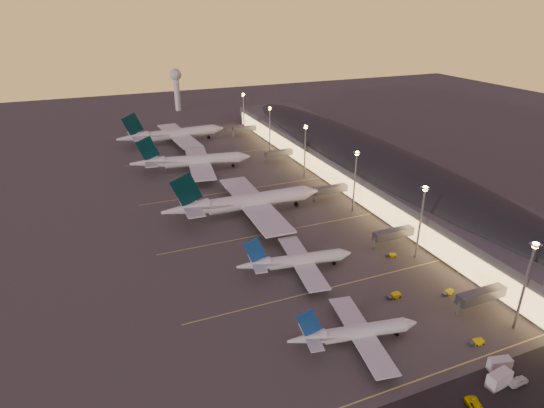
# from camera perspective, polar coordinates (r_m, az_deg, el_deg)

# --- Properties ---
(ground) EXTENTS (700.00, 700.00, 0.00)m
(ground) POSITION_cam_1_polar(r_m,az_deg,el_deg) (144.15, 6.23, -9.39)
(ground) COLOR #3F3D3A
(airliner_narrow_south) EXTENTS (34.60, 31.25, 12.37)m
(airliner_narrow_south) POSITION_cam_1_polar(r_m,az_deg,el_deg) (119.99, 10.26, -15.60)
(airliner_narrow_south) COLOR silver
(airliner_narrow_south) RESTS_ON ground
(airliner_narrow_north) EXTENTS (38.31, 34.51, 13.68)m
(airliner_narrow_north) POSITION_cam_1_polar(r_m,az_deg,el_deg) (146.19, 2.99, -7.12)
(airliner_narrow_north) COLOR silver
(airliner_narrow_north) RESTS_ON ground
(airliner_wide_near) EXTENTS (65.99, 59.92, 21.16)m
(airliner_wide_near) POSITION_cam_1_polar(r_m,az_deg,el_deg) (183.05, -3.46, 0.23)
(airliner_wide_near) COLOR silver
(airliner_wide_near) RESTS_ON ground
(airliner_wide_mid) EXTENTS (60.92, 56.04, 19.51)m
(airliner_wide_mid) POSITION_cam_1_polar(r_m,az_deg,el_deg) (236.54, -10.00, 5.35)
(airliner_wide_mid) COLOR silver
(airliner_wide_mid) RESTS_ON ground
(airliner_wide_far) EXTENTS (66.30, 60.53, 21.21)m
(airliner_wide_far) POSITION_cam_1_polar(r_m,az_deg,el_deg) (286.98, -12.36, 8.53)
(airliner_wide_far) COLOR silver
(airliner_wide_far) RESTS_ON ground
(terminal_building) EXTENTS (56.35, 255.00, 17.46)m
(terminal_building) POSITION_cam_1_polar(r_m,az_deg,el_deg) (226.20, 11.45, 5.38)
(terminal_building) COLOR #47474C
(terminal_building) RESTS_ON ground
(light_masts) EXTENTS (2.20, 217.20, 25.90)m
(light_masts) POSITION_cam_1_polar(r_m,az_deg,el_deg) (204.42, 6.70, 6.29)
(light_masts) COLOR gray
(light_masts) RESTS_ON ground
(radar_tower) EXTENTS (9.00, 9.00, 32.50)m
(radar_tower) POSITION_cam_1_polar(r_m,az_deg,el_deg) (375.69, -11.93, 14.68)
(radar_tower) COLOR silver
(radar_tower) RESTS_ON ground
(lane_markings) EXTENTS (90.00, 180.36, 0.00)m
(lane_markings) POSITION_cam_1_polar(r_m,az_deg,el_deg) (175.36, 0.02, -2.80)
(lane_markings) COLOR #D8C659
(lane_markings) RESTS_ON ground
(baggage_tug_a) EXTENTS (4.00, 2.03, 1.14)m
(baggage_tug_a) POSITION_cam_1_polar(r_m,az_deg,el_deg) (130.33, 24.29, -15.52)
(baggage_tug_a) COLOR #EFDD00
(baggage_tug_a) RESTS_ON ground
(baggage_tug_b) EXTENTS (3.86, 1.98, 1.10)m
(baggage_tug_b) POSITION_cam_1_polar(r_m,az_deg,el_deg) (146.35, 21.26, -10.30)
(baggage_tug_b) COLOR #EFDD00
(baggage_tug_b) RESTS_ON ground
(baggage_tug_c) EXTENTS (3.69, 2.62, 1.03)m
(baggage_tug_c) POSITION_cam_1_polar(r_m,az_deg,el_deg) (160.22, 14.72, -6.24)
(baggage_tug_c) COLOR #EFDD00
(baggage_tug_c) RESTS_ON ground
(catering_truck_a) EXTENTS (6.08, 3.36, 3.23)m
(catering_truck_a) POSITION_cam_1_polar(r_m,az_deg,el_deg) (124.55, 26.78, -17.54)
(catering_truck_a) COLOR silver
(catering_truck_a) RESTS_ON ground
(catering_truck_b) EXTENTS (6.70, 3.22, 3.63)m
(catering_truck_b) POSITION_cam_1_polar(r_m,az_deg,el_deg) (120.38, 26.70, -19.03)
(catering_truck_b) COLOR silver
(catering_truck_b) RESTS_ON ground
(baggage_tug_d) EXTENTS (4.33, 2.06, 1.26)m
(baggage_tug_d) POSITION_cam_1_polar(r_m,az_deg,el_deg) (139.83, 15.07, -11.06)
(baggage_tug_d) COLOR #EFDD00
(baggage_tug_d) RESTS_ON ground
(service_van_d) EXTENTS (4.20, 6.46, 1.65)m
(service_van_d) POSITION_cam_1_polar(r_m,az_deg,el_deg) (113.30, 24.29, -22.25)
(service_van_d) COLOR #EFDD00
(service_van_d) RESTS_ON ground
(service_van_e) EXTENTS (5.33, 2.31, 1.79)m
(service_van_e) POSITION_cam_1_polar(r_m,az_deg,el_deg) (122.94, 28.49, -18.93)
(service_van_e) COLOR silver
(service_van_e) RESTS_ON ground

